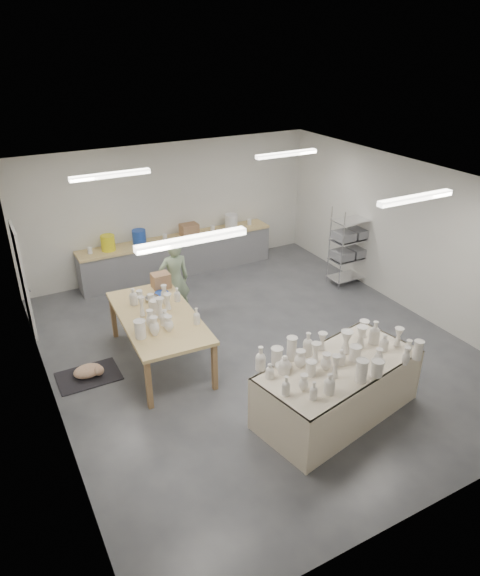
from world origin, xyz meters
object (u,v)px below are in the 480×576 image
work_table (158,313)px  red_stool (171,298)px  potter (175,280)px  drying_table (337,387)px

work_table → red_stool: bearing=65.1°
work_table → potter: bearing=60.2°
potter → red_stool: bearing=-87.2°
red_stool → drying_table: bearing=-76.3°
drying_table → red_stool: (-1.00, 4.10, -0.16)m
drying_table → work_table: work_table is taller
potter → red_stool: 0.58m
potter → work_table: bearing=60.2°
drying_table → red_stool: size_ratio=5.48×
drying_table → red_stool: 4.22m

